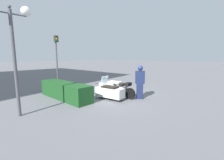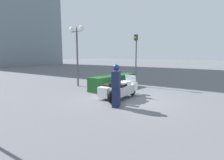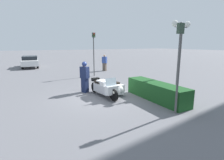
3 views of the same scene
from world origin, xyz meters
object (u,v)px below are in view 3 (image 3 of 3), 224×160
at_px(parked_car_background, 30,61).
at_px(pedestrian_bystander, 105,63).
at_px(hedge_bush_curbside, 156,91).
at_px(traffic_light_near, 179,56).
at_px(traffic_light_far, 94,48).
at_px(officer_rider, 85,76).
at_px(twin_lamp_post, 180,37).
at_px(police_motorcycle, 109,87).

relative_size(parked_car_background, pedestrian_bystander, 2.78).
distance_m(hedge_bush_curbside, parked_car_background, 17.78).
relative_size(traffic_light_near, traffic_light_far, 0.95).
relative_size(officer_rider, traffic_light_far, 0.48).
bearing_deg(pedestrian_bystander, twin_lamp_post, 59.02).
height_order(hedge_bush_curbside, pedestrian_bystander, pedestrian_bystander).
bearing_deg(pedestrian_bystander, parked_car_background, -79.87).
bearing_deg(hedge_bush_curbside, police_motorcycle, -134.23).
bearing_deg(police_motorcycle, officer_rider, -151.06).
relative_size(officer_rider, pedestrian_bystander, 1.07).
height_order(police_motorcycle, hedge_bush_curbside, police_motorcycle).
height_order(hedge_bush_curbside, parked_car_background, parked_car_background).
bearing_deg(hedge_bush_curbside, traffic_light_far, -178.77).
relative_size(hedge_bush_curbside, traffic_light_near, 1.04).
relative_size(twin_lamp_post, pedestrian_bystander, 2.42).
bearing_deg(police_motorcycle, parked_car_background, -175.52).
bearing_deg(hedge_bush_curbside, traffic_light_near, -17.67).
bearing_deg(traffic_light_far, traffic_light_near, -2.40).
height_order(police_motorcycle, traffic_light_far, traffic_light_far).
distance_m(hedge_bush_curbside, twin_lamp_post, 3.89).
bearing_deg(parked_car_background, traffic_light_near, -162.06).
distance_m(twin_lamp_post, traffic_light_far, 7.44).
relative_size(hedge_bush_curbside, twin_lamp_post, 0.90).
bearing_deg(police_motorcycle, pedestrian_bystander, 149.11).
height_order(twin_lamp_post, traffic_light_far, twin_lamp_post).
bearing_deg(pedestrian_bystander, traffic_light_far, 13.21).
bearing_deg(pedestrian_bystander, officer_rider, 22.02).
distance_m(officer_rider, parked_car_background, 14.20).
xyz_separation_m(officer_rider, hedge_bush_curbside, (3.07, 2.74, -0.52)).
bearing_deg(police_motorcycle, traffic_light_far, 158.35).
height_order(officer_rider, pedestrian_bystander, officer_rider).
relative_size(police_motorcycle, parked_car_background, 0.54).
distance_m(officer_rider, hedge_bush_curbside, 4.15).
xyz_separation_m(police_motorcycle, officer_rider, (-1.30, -0.92, 0.51)).
height_order(traffic_light_near, traffic_light_far, traffic_light_far).
height_order(officer_rider, traffic_light_near, traffic_light_near).
height_order(twin_lamp_post, parked_car_background, twin_lamp_post).
xyz_separation_m(police_motorcycle, twin_lamp_post, (0.86, 4.35, 2.79)).
relative_size(traffic_light_far, parked_car_background, 0.79).
bearing_deg(twin_lamp_post, officer_rider, -112.30).
bearing_deg(traffic_light_near, parked_car_background, 17.00).
height_order(hedge_bush_curbside, traffic_light_near, traffic_light_near).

